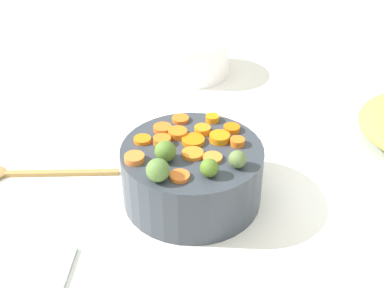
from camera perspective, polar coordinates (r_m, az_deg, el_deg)
name	(u,v)px	position (r m, az deg, el deg)	size (l,w,h in m)	color
tabletop	(184,193)	(0.91, -0.92, -5.63)	(2.40, 2.40, 0.02)	white
serving_bowl_carrots	(192,174)	(0.86, 0.00, -3.43)	(0.24, 0.24, 0.10)	#353B45
carrot_slice_0	(232,128)	(0.88, 4.55, 1.79)	(0.03, 0.03, 0.01)	orange
carrot_slice_1	(142,140)	(0.85, -5.67, 0.50)	(0.03, 0.03, 0.01)	orange
carrot_slice_2	(162,128)	(0.88, -3.38, 1.81)	(0.03, 0.03, 0.01)	orange
carrot_slice_3	(220,138)	(0.85, 3.16, 0.73)	(0.04, 0.04, 0.01)	orange
carrot_slice_4	(193,154)	(0.81, 0.07, -1.11)	(0.04, 0.04, 0.01)	orange
carrot_slice_5	(178,133)	(0.86, -1.65, 1.26)	(0.03, 0.03, 0.01)	orange
carrot_slice_6	(194,139)	(0.85, 0.17, 0.55)	(0.04, 0.04, 0.01)	orange
carrot_slice_7	(180,119)	(0.90, -1.33, 2.86)	(0.03, 0.03, 0.01)	orange
carrot_slice_8	(134,158)	(0.80, -6.58, -1.61)	(0.03, 0.03, 0.01)	orange
carrot_slice_9	(162,141)	(0.84, -3.43, 0.40)	(0.03, 0.03, 0.01)	orange
carrot_slice_10	(180,176)	(0.76, -1.42, -3.67)	(0.03, 0.03, 0.01)	orange
carrot_slice_11	(202,130)	(0.87, 1.20, 1.63)	(0.03, 0.03, 0.01)	orange
carrot_slice_12	(212,118)	(0.90, 2.33, 2.94)	(0.02, 0.02, 0.01)	orange
carrot_slice_13	(237,142)	(0.84, 5.19, 0.25)	(0.02, 0.02, 0.01)	orange
carrot_slice_14	(213,158)	(0.80, 2.35, -1.59)	(0.03, 0.03, 0.01)	orange
brussels_sprout_0	(237,159)	(0.78, 5.21, -1.74)	(0.03, 0.03, 0.03)	#5D753E
brussels_sprout_1	(158,170)	(0.75, -3.91, -2.99)	(0.04, 0.04, 0.04)	#557938
brussels_sprout_2	(165,151)	(0.79, -3.06, -0.83)	(0.03, 0.03, 0.03)	#50752B
brussels_sprout_3	(209,168)	(0.76, 1.98, -2.73)	(0.03, 0.03, 0.03)	#517624
wooden_spoon	(8,173)	(1.00, -20.18, -3.15)	(0.09, 0.29, 0.01)	#AE8648
casserole_dish	(191,56)	(1.30, -0.15, 10.00)	(0.20, 0.20, 0.09)	white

